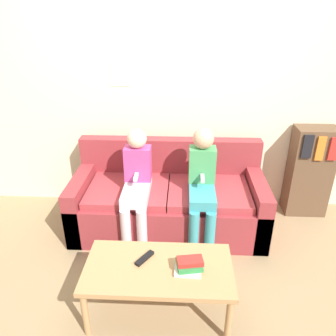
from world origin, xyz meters
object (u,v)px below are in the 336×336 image
at_px(coffee_table, 158,272).
at_px(tv_remote, 145,258).
at_px(person_left, 137,182).
at_px(couch, 169,201).
at_px(bookshelf, 309,171).
at_px(person_right, 202,182).

distance_m(coffee_table, tv_remote, 0.14).
bearing_deg(tv_remote, person_left, 134.97).
relative_size(coffee_table, person_left, 0.97).
relative_size(couch, tv_remote, 11.23).
xyz_separation_m(couch, tv_remote, (-0.12, -0.99, 0.14)).
relative_size(couch, bookshelf, 1.92).
bearing_deg(tv_remote, coffee_table, -0.12).
bearing_deg(bookshelf, coffee_table, -136.65).
bearing_deg(person_left, tv_remote, -78.85).
distance_m(person_left, person_right, 0.59).
bearing_deg(bookshelf, person_right, -155.67).
relative_size(person_left, tv_remote, 6.41).
relative_size(tv_remote, bookshelf, 0.17).
relative_size(person_right, bookshelf, 1.12).
distance_m(person_left, tv_remote, 0.83).
relative_size(coffee_table, tv_remote, 6.25).
bearing_deg(coffee_table, tv_remote, 146.07).
bearing_deg(person_right, coffee_table, -110.72).
height_order(coffee_table, bookshelf, bookshelf).
bearing_deg(couch, person_right, -31.87).
distance_m(person_right, tv_remote, 0.93).
bearing_deg(coffee_table, couch, 88.87).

